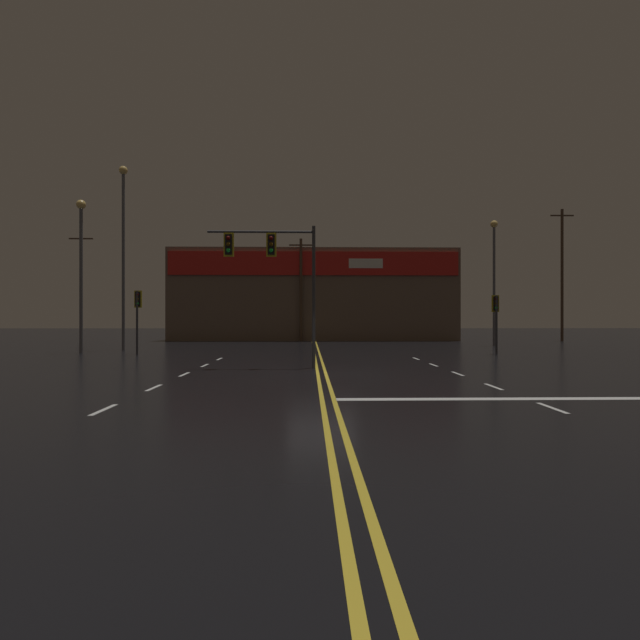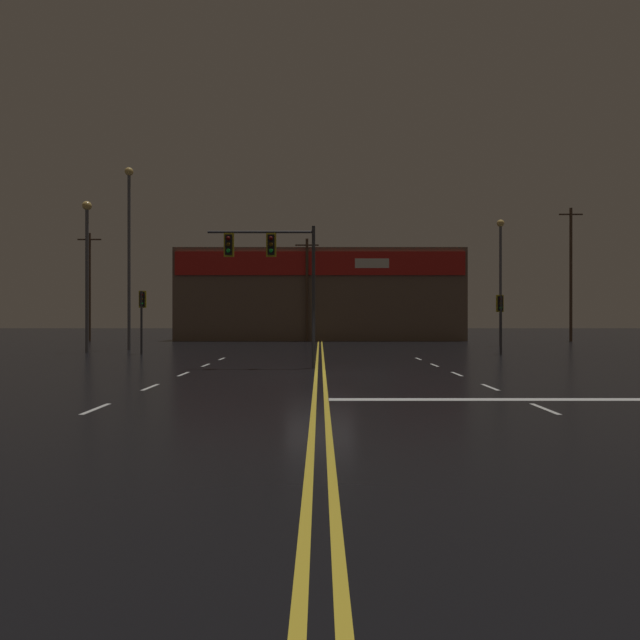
% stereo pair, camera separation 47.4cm
% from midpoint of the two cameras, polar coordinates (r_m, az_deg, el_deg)
% --- Properties ---
extents(ground_plane, '(200.00, 200.00, 0.00)m').
position_cam_midpoint_polar(ground_plane, '(18.53, 0.74, -6.20)').
color(ground_plane, black).
extents(road_markings, '(15.03, 60.00, 0.01)m').
position_cam_midpoint_polar(road_markings, '(17.43, 4.05, -6.58)').
color(road_markings, gold).
rests_on(road_markings, ground).
extents(traffic_signal_median, '(4.49, 0.36, 5.92)m').
position_cam_midpoint_polar(traffic_signal_median, '(21.00, -4.98, 6.89)').
color(traffic_signal_median, '#38383D').
rests_on(traffic_signal_median, ground).
extents(traffic_signal_corner_northeast, '(0.42, 0.36, 3.46)m').
position_cam_midpoint_polar(traffic_signal_corner_northeast, '(30.90, 20.31, 1.01)').
color(traffic_signal_corner_northeast, '#38383D').
rests_on(traffic_signal_corner_northeast, ground).
extents(traffic_signal_corner_northwest, '(0.42, 0.36, 3.70)m').
position_cam_midpoint_polar(traffic_signal_corner_northwest, '(30.73, -19.27, 1.35)').
color(traffic_signal_corner_northwest, '#38383D').
rests_on(traffic_signal_corner_northwest, ground).
extents(streetlight_near_right, '(0.56, 0.56, 12.22)m').
position_cam_midpoint_polar(streetlight_near_right, '(36.08, -20.65, 8.83)').
color(streetlight_near_right, '#59595E').
rests_on(streetlight_near_right, ground).
extents(streetlight_median_approach, '(0.56, 0.56, 9.75)m').
position_cam_midpoint_polar(streetlight_median_approach, '(41.19, 20.23, 5.85)').
color(streetlight_median_approach, '#59595E').
rests_on(streetlight_median_approach, ground).
extents(streetlight_far_left, '(0.56, 0.56, 9.30)m').
position_cam_midpoint_polar(streetlight_far_left, '(33.89, -24.74, 6.70)').
color(streetlight_far_left, '#59595E').
rests_on(streetlight_far_left, ground).
extents(building_backdrop, '(27.80, 10.23, 8.86)m').
position_cam_midpoint_polar(building_backdrop, '(51.87, 0.25, 2.71)').
color(building_backdrop, brown).
rests_on(building_backdrop, ground).
extents(utility_pole_row, '(47.18, 0.26, 12.46)m').
position_cam_midpoint_polar(utility_pole_row, '(46.69, 2.58, 4.47)').
color(utility_pole_row, '#4C3828').
rests_on(utility_pole_row, ground).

